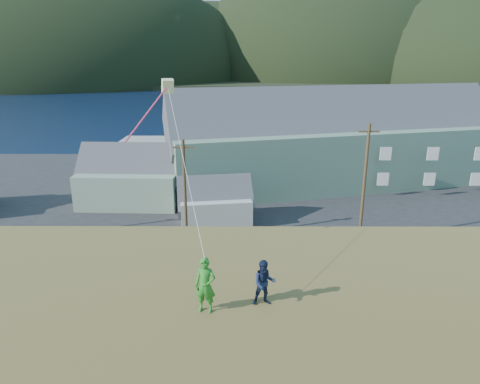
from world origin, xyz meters
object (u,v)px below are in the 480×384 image
object	(u,v)px
shed_palegreen_near	(131,177)
shed_white	(215,202)
wharf	(194,146)
shed_palegreen_far	(224,146)
kite_flyer_green	(205,285)
lodge	(337,140)
kite_flyer_navy	(264,283)

from	to	relation	value
shed_palegreen_near	shed_white	distance (m)	10.57
wharf	shed_palegreen_far	size ratio (longest dim) A/B	2.15
shed_white	shed_palegreen_far	world-z (taller)	shed_palegreen_far
shed_white	kite_flyer_green	xyz separation A→B (m)	(1.32, -25.37, 6.00)
shed_palegreen_far	wharf	bearing A→B (deg)	128.30
lodge	kite_flyer_navy	world-z (taller)	lodge
wharf	kite_flyer_green	bearing A→B (deg)	-83.37
shed_white	kite_flyer_navy	xyz separation A→B (m)	(3.12, -24.97, 5.86)
wharf	kite_flyer_green	size ratio (longest dim) A/B	14.71
shed_palegreen_near	kite_flyer_navy	distance (m)	33.25
lodge	kite_flyer_green	xyz separation A→B (m)	(-12.33, -38.53, 2.74)
shed_white	kite_flyer_green	size ratio (longest dim) A/B	4.16
wharf	shed_white	distance (m)	34.50
shed_palegreen_near	shed_white	bearing A→B (deg)	-29.99
shed_palegreen_near	shed_palegreen_far	bearing A→B (deg)	63.83
lodge	shed_palegreen_far	world-z (taller)	lodge
shed_palegreen_far	kite_flyer_green	world-z (taller)	kite_flyer_green
wharf	shed_palegreen_near	size ratio (longest dim) A/B	2.44
shed_palegreen_far	kite_flyer_navy	size ratio (longest dim) A/B	8.12
wharf	kite_flyer_navy	bearing A→B (deg)	-81.61
wharf	lodge	size ratio (longest dim) A/B	0.63
wharf	shed_white	bearing A→B (deg)	-80.69
wharf	shed_white	size ratio (longest dim) A/B	3.54
kite_flyer_green	kite_flyer_navy	distance (m)	1.85
wharf	shed_palegreen_near	world-z (taller)	shed_palegreen_near
shed_palegreen_near	lodge	bearing A→B (deg)	20.55
wharf	shed_palegreen_far	distance (m)	13.23
lodge	shed_white	size ratio (longest dim) A/B	5.59
lodge	shed_palegreen_far	size ratio (longest dim) A/B	3.39
shed_white	shed_palegreen_far	bearing A→B (deg)	81.19
lodge	shed_palegreen_near	bearing A→B (deg)	-176.34
wharf	kite_flyer_green	xyz separation A→B (m)	(6.90, -59.38, 7.63)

